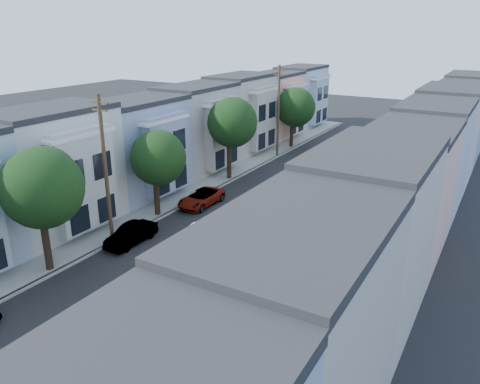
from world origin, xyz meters
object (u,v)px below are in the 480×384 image
(lead_sedan, at_px, (281,209))
(parked_right_b, at_px, (222,303))
(utility_pole_far, at_px, (278,111))
(parked_left_d, at_px, (201,198))
(tree_far_r, at_px, (401,137))
(parked_right_c, at_px, (340,197))
(tree_b, at_px, (41,188))
(utility_pole_near, at_px, (106,170))
(parked_left_c, at_px, (131,235))
(tree_c, at_px, (157,158))
(parked_right_d, at_px, (380,160))
(tree_e, at_px, (295,107))
(tree_d, at_px, (232,123))
(parked_right_a, at_px, (144,372))
(fedex_truck, at_px, (203,255))

(lead_sedan, bearing_deg, parked_right_b, -77.81)
(utility_pole_far, relative_size, parked_left_d, 2.15)
(tree_far_r, xyz_separation_m, lead_sedan, (-5.05, -17.26, -2.90))
(utility_pole_far, xyz_separation_m, parked_right_c, (11.20, -11.16, -4.50))
(tree_b, relative_size, parked_left_d, 1.67)
(parked_right_c, bearing_deg, utility_pole_near, -128.66)
(parked_left_c, distance_m, parked_left_d, 8.36)
(utility_pole_near, relative_size, lead_sedan, 2.50)
(tree_c, bearing_deg, tree_far_r, 59.05)
(parked_right_d, bearing_deg, tree_c, -117.58)
(tree_e, bearing_deg, parked_left_c, -87.34)
(tree_c, distance_m, tree_d, 10.80)
(tree_c, height_order, parked_right_c, tree_c)
(tree_e, distance_m, parked_left_c, 30.47)
(utility_pole_near, distance_m, lead_sedan, 13.62)
(parked_right_a, relative_size, parked_right_b, 1.23)
(parked_left_d, height_order, parked_right_a, parked_right_a)
(tree_c, relative_size, utility_pole_near, 0.69)
(tree_far_r, distance_m, parked_right_a, 36.88)
(tree_c, distance_m, fedex_truck, 11.21)
(utility_pole_near, xyz_separation_m, parked_right_d, (11.20, 27.72, -4.40))
(lead_sedan, xyz_separation_m, parked_left_d, (-6.74, -1.20, -0.00))
(lead_sedan, xyz_separation_m, parked_right_b, (3.06, -13.47, 0.02))
(tree_c, bearing_deg, fedex_truck, -37.36)
(parked_right_a, distance_m, parked_right_c, 24.34)
(tree_d, xyz_separation_m, parked_right_d, (11.20, 11.73, -4.84))
(tree_d, relative_size, fedex_truck, 1.23)
(utility_pole_far, bearing_deg, tree_c, -90.01)
(parked_right_b, distance_m, parked_right_c, 18.35)
(lead_sedan, bearing_deg, parked_left_d, -170.54)
(tree_d, bearing_deg, parked_right_d, 46.33)
(tree_d, relative_size, parked_right_d, 1.59)
(parked_right_b, bearing_deg, tree_c, 137.57)
(tree_far_r, distance_m, utility_pole_far, 13.35)
(tree_e, distance_m, lead_sedan, 22.54)
(tree_c, bearing_deg, parked_right_a, -52.72)
(tree_c, xyz_separation_m, parked_right_c, (11.20, 9.62, -4.09))
(tree_far_r, height_order, utility_pole_near, utility_pole_near)
(utility_pole_far, distance_m, parked_left_c, 26.03)
(parked_right_c, bearing_deg, tree_b, -121.14)
(tree_b, xyz_separation_m, utility_pole_near, (0.00, 4.94, -0.24))
(utility_pole_far, bearing_deg, parked_right_b, -69.22)
(parked_right_a, bearing_deg, tree_c, 122.25)
(parked_right_c, bearing_deg, tree_d, 172.54)
(fedex_truck, height_order, parked_left_c, fedex_truck)
(tree_far_r, xyz_separation_m, fedex_truck, (-4.62, -28.56, -1.81))
(tree_e, xyz_separation_m, tree_far_r, (13.20, -3.31, -1.38))
(utility_pole_far, relative_size, parked_right_b, 2.23)
(tree_b, height_order, lead_sedan, tree_b)
(lead_sedan, distance_m, parked_right_d, 18.03)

